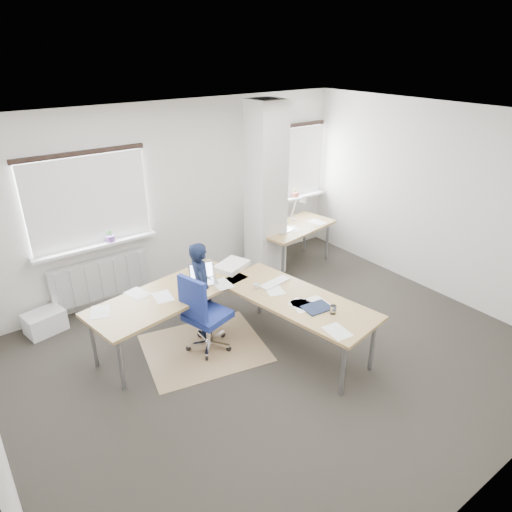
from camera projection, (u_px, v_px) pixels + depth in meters
ground at (277, 355)px, 5.65m from camera, size 6.00×6.00×0.00m
room_shell at (268, 209)px, 5.33m from camera, size 6.04×5.04×2.82m
floor_mat at (205, 348)px, 5.78m from camera, size 1.68×1.51×0.01m
white_crate at (45, 322)px, 6.06m from camera, size 0.54×0.43×0.29m
desk_main at (235, 297)px, 5.57m from camera, size 2.82×2.63×0.96m
desk_side at (295, 228)px, 7.64m from camera, size 1.50×0.93×1.22m
task_chair at (206, 329)px, 5.64m from camera, size 0.61×0.59×1.08m
person at (202, 289)px, 5.87m from camera, size 0.40×0.52×1.28m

